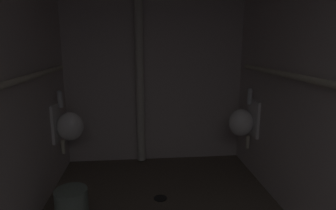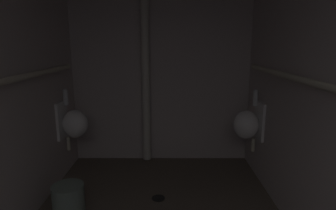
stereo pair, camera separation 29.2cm
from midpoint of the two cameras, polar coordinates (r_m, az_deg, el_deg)
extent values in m
cube|color=beige|center=(2.37, 32.49, 1.48)|extent=(0.06, 3.76, 2.47)
cube|color=beige|center=(3.83, 0.96, 6.85)|extent=(2.49, 0.06, 2.47)
ellipsoid|color=white|center=(3.53, -15.69, -3.64)|extent=(0.30, 0.26, 0.34)
cube|color=white|center=(3.56, -18.14, -2.81)|extent=(0.03, 0.30, 0.44)
cylinder|color=silver|center=(3.48, -17.41, 1.30)|extent=(0.06, 0.06, 0.16)
sphere|color=silver|center=(3.47, -17.50, 2.68)|extent=(0.06, 0.06, 0.06)
cylinder|color=beige|center=(3.63, -16.99, -7.41)|extent=(0.04, 0.04, 0.16)
ellipsoid|color=white|center=(3.52, 17.84, -3.80)|extent=(0.30, 0.26, 0.34)
cube|color=white|center=(3.56, 20.28, -2.97)|extent=(0.03, 0.30, 0.44)
cylinder|color=silver|center=(3.48, 19.59, 1.15)|extent=(0.06, 0.06, 0.16)
sphere|color=silver|center=(3.46, 19.69, 2.52)|extent=(0.06, 0.06, 0.06)
cylinder|color=beige|center=(3.63, 19.10, -7.57)|extent=(0.04, 0.04, 0.16)
sphere|color=beige|center=(3.63, -17.14, 7.41)|extent=(0.06, 0.06, 0.06)
cylinder|color=beige|center=(2.30, 30.96, 3.65)|extent=(0.05, 2.92, 0.05)
sphere|color=beige|center=(3.63, 19.26, 7.26)|extent=(0.06, 0.06, 0.06)
cylinder|color=beige|center=(3.73, -2.10, 6.68)|extent=(0.11, 0.11, 2.42)
cylinder|color=black|center=(3.15, 0.98, -18.15)|extent=(0.14, 0.14, 0.01)
cylinder|color=slate|center=(2.94, -16.35, -17.83)|extent=(0.30, 0.30, 0.30)
camera|label=1|loc=(0.15, -89.84, 0.03)|focal=30.36mm
camera|label=2|loc=(0.15, 90.16, -0.03)|focal=30.36mm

